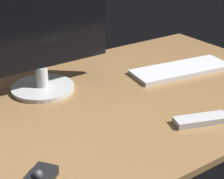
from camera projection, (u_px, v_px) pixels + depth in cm
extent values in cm
cube|color=olive|center=(114.00, 100.00, 118.34)|extent=(140.00, 84.00, 2.00)
cylinder|color=silver|center=(43.00, 88.00, 123.09)|extent=(21.58, 21.58, 1.46)
cylinder|color=silver|center=(42.00, 77.00, 121.30)|extent=(4.16, 4.16, 6.91)
cube|color=black|center=(36.00, 14.00, 112.06)|extent=(51.37, 3.57, 36.11)
cube|color=silver|center=(181.00, 69.00, 138.15)|extent=(41.18, 19.37, 1.61)
sphere|color=#3F3F44|center=(38.00, 175.00, 78.07)|extent=(2.20, 2.20, 2.20)
cube|color=#B7B7BC|center=(201.00, 120.00, 102.86)|extent=(16.79, 9.91, 1.92)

